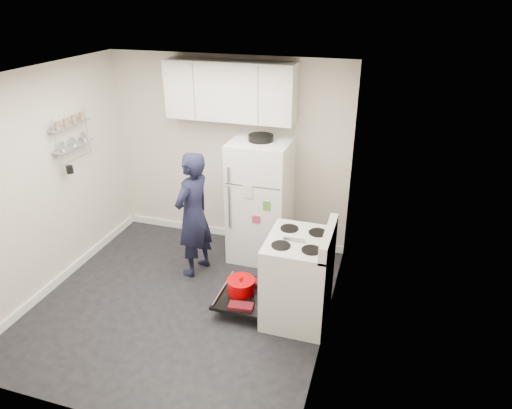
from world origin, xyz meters
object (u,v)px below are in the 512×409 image
(refrigerator, at_px, (260,200))
(open_oven_door, at_px, (243,290))
(electric_range, at_px, (297,279))
(person, at_px, (193,215))

(refrigerator, bearing_deg, open_oven_door, -83.81)
(open_oven_door, bearing_deg, electric_range, -0.51)
(electric_range, bearing_deg, person, 160.60)
(electric_range, bearing_deg, open_oven_door, 179.49)
(refrigerator, bearing_deg, person, -136.68)
(person, bearing_deg, open_oven_door, 72.47)
(refrigerator, distance_m, person, 0.90)
(open_oven_door, relative_size, refrigerator, 0.43)
(open_oven_door, xyz_separation_m, person, (-0.77, 0.48, 0.59))
(electric_range, xyz_separation_m, open_oven_door, (-0.61, 0.01, -0.27))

